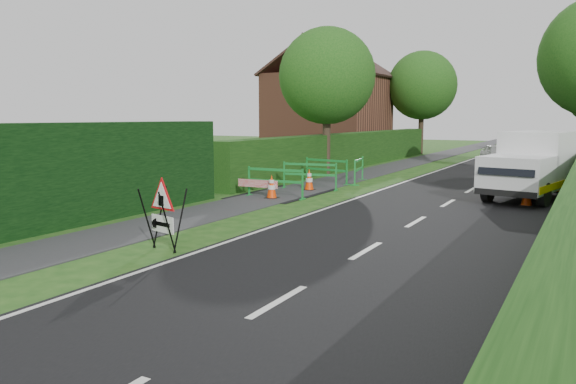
% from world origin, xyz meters
% --- Properties ---
extents(ground, '(120.00, 120.00, 0.00)m').
position_xyz_m(ground, '(0.00, 0.00, 0.00)').
color(ground, '#1A4714').
rests_on(ground, ground).
extents(road_surface, '(6.00, 90.00, 0.02)m').
position_xyz_m(road_surface, '(2.50, 35.00, 0.00)').
color(road_surface, black).
rests_on(road_surface, ground).
extents(footpath, '(2.00, 90.00, 0.02)m').
position_xyz_m(footpath, '(-3.00, 35.00, 0.01)').
color(footpath, '#2D2D30').
rests_on(footpath, ground).
extents(hedge_west_far, '(1.00, 24.00, 1.80)m').
position_xyz_m(hedge_west_far, '(-5.00, 22.00, 0.00)').
color(hedge_west_far, '#14380F').
rests_on(hedge_west_far, ground).
extents(house_west, '(7.50, 7.40, 7.88)m').
position_xyz_m(house_west, '(-10.00, 30.00, 2.90)').
color(house_west, brown).
rests_on(house_west, ground).
extents(tree_nw, '(4.40, 4.40, 6.70)m').
position_xyz_m(tree_nw, '(-4.60, 18.00, 4.48)').
color(tree_nw, '#2D2116').
rests_on(tree_nw, ground).
extents(tree_fw, '(4.80, 4.80, 7.24)m').
position_xyz_m(tree_fw, '(-4.60, 34.00, 4.83)').
color(tree_fw, '#2D2116').
rests_on(tree_fw, ground).
extents(triangle_sign, '(1.01, 1.01, 1.23)m').
position_xyz_m(triangle_sign, '(-1.05, 2.59, 0.86)').
color(triangle_sign, black).
rests_on(triangle_sign, ground).
extents(works_van, '(2.74, 5.00, 2.16)m').
position_xyz_m(works_van, '(4.63, 13.91, 1.14)').
color(works_van, silver).
rests_on(works_van, ground).
extents(traffic_cone_0, '(0.38, 0.38, 0.79)m').
position_xyz_m(traffic_cone_0, '(4.66, 12.16, 0.39)').
color(traffic_cone_0, black).
rests_on(traffic_cone_0, ground).
extents(traffic_cone_1, '(0.38, 0.38, 0.79)m').
position_xyz_m(traffic_cone_1, '(4.60, 13.64, 0.39)').
color(traffic_cone_1, black).
rests_on(traffic_cone_1, ground).
extents(traffic_cone_2, '(0.38, 0.38, 0.79)m').
position_xyz_m(traffic_cone_2, '(5.19, 16.01, 0.39)').
color(traffic_cone_2, black).
rests_on(traffic_cone_2, ground).
extents(traffic_cone_3, '(0.38, 0.38, 0.79)m').
position_xyz_m(traffic_cone_3, '(-2.78, 9.85, 0.39)').
color(traffic_cone_3, black).
rests_on(traffic_cone_3, ground).
extents(traffic_cone_4, '(0.38, 0.38, 0.79)m').
position_xyz_m(traffic_cone_4, '(-2.64, 12.29, 0.39)').
color(traffic_cone_4, black).
rests_on(traffic_cone_4, ground).
extents(ped_barrier_0, '(2.07, 0.39, 1.00)m').
position_xyz_m(ped_barrier_0, '(-2.80, 10.10, 0.63)').
color(ped_barrier_0, '#188630').
rests_on(ped_barrier_0, ground).
extents(ped_barrier_1, '(2.09, 0.64, 1.00)m').
position_xyz_m(ped_barrier_1, '(-2.74, 12.54, 0.63)').
color(ped_barrier_1, '#188630').
rests_on(ped_barrier_1, ground).
extents(ped_barrier_2, '(2.09, 0.79, 1.00)m').
position_xyz_m(ped_barrier_2, '(-3.02, 14.56, 0.63)').
color(ped_barrier_2, '#188630').
rests_on(ped_barrier_2, ground).
extents(ped_barrier_3, '(0.79, 2.09, 1.00)m').
position_xyz_m(ped_barrier_3, '(-1.96, 15.41, 0.63)').
color(ped_barrier_3, '#188630').
rests_on(ped_barrier_3, ground).
extents(redwhite_plank, '(1.50, 0.05, 0.25)m').
position_xyz_m(redwhite_plank, '(-3.38, 9.95, 0.00)').
color(redwhite_plank, red).
rests_on(redwhite_plank, ground).
extents(hatchback_car, '(2.53, 3.54, 1.12)m').
position_xyz_m(hatchback_car, '(1.52, 27.74, 0.56)').
color(hatchback_car, silver).
rests_on(hatchback_car, ground).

